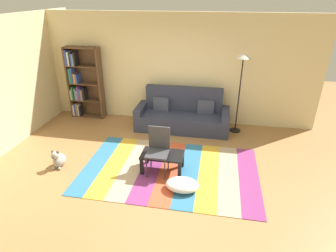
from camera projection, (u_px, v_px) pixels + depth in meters
The scene contains 12 objects.
ground_plane at pixel (158, 173), 5.31m from camera, with size 14.00×14.00×0.00m, color #9E7042.
back_wall at pixel (179, 70), 6.97m from camera, with size 6.80×0.10×2.70m, color beige.
left_wall at pixel (8, 83), 5.93m from camera, with size 0.10×5.50×2.70m, color beige.
rug at pixel (170, 170), 5.39m from camera, with size 3.34×2.14×0.01m.
couch at pixel (182, 116), 6.92m from camera, with size 2.26×0.80×1.00m.
bookshelf at pixel (81, 83), 7.35m from camera, with size 0.90×0.28×1.87m.
coffee_table at pixel (162, 157), 5.26m from camera, with size 0.79×0.46×0.36m.
pouf at pixel (182, 185), 4.82m from camera, with size 0.58×0.41×0.19m, color white.
dog at pixel (59, 159), 5.44m from camera, with size 0.22×0.35×0.40m.
standing_lamp at pixel (242, 66), 6.22m from camera, with size 0.32×0.32×1.93m.
tv_remote at pixel (157, 154), 5.21m from camera, with size 0.04×0.15×0.02m, color black.
folding_chair at pixel (158, 147), 5.15m from camera, with size 0.40×0.40×0.90m.
Camera 1 is at (0.98, -4.28, 3.12)m, focal length 29.89 mm.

